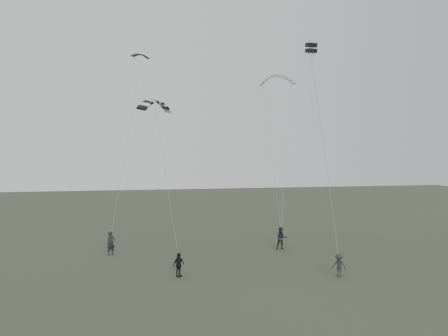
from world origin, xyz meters
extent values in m
plane|color=#36422C|center=(0.00, 0.00, 0.00)|extent=(140.00, 140.00, 0.00)
imported|color=black|center=(-8.31, 6.90, 0.95)|extent=(0.83, 0.75, 1.90)
imported|color=#24252A|center=(5.92, 5.96, 0.96)|extent=(1.04, 0.87, 1.91)
imported|color=black|center=(-3.53, -0.52, 0.80)|extent=(1.00, 0.87, 1.61)
imported|color=#28282D|center=(6.99, -2.68, 0.77)|extent=(1.12, 1.10, 1.55)
camera|label=1|loc=(-6.32, -29.48, 8.30)|focal=35.00mm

